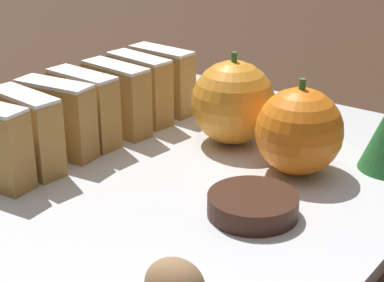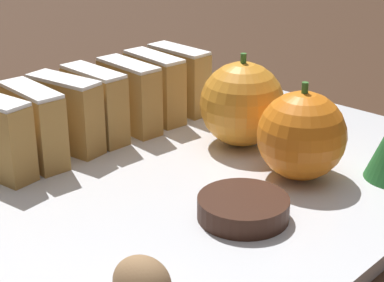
{
  "view_description": "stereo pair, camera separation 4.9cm",
  "coord_description": "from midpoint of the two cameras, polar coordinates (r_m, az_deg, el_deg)",
  "views": [
    {
      "loc": [
        0.27,
        -0.36,
        0.23
      ],
      "look_at": [
        0.0,
        0.0,
        0.04
      ],
      "focal_mm": 60.0,
      "sensor_mm": 36.0,
      "label": 1
    },
    {
      "loc": [
        0.31,
        -0.33,
        0.23
      ],
      "look_at": [
        0.0,
        0.0,
        0.04
      ],
      "focal_mm": 60.0,
      "sensor_mm": 36.0,
      "label": 2
    }
  ],
  "objects": [
    {
      "name": "orange_near",
      "position": [
        0.5,
        6.76,
        0.81
      ],
      "size": [
        0.07,
        0.07,
        0.08
      ],
      "color": "orange",
      "rests_on": "serving_platter"
    },
    {
      "name": "chocolate_cookie",
      "position": [
        0.44,
        2.27,
        -5.79
      ],
      "size": [
        0.06,
        0.06,
        0.02
      ],
      "color": "#381E14",
      "rests_on": "serving_platter"
    },
    {
      "name": "serving_platter",
      "position": [
        0.51,
        -2.78,
        -3.82
      ],
      "size": [
        0.33,
        0.46,
        0.01
      ],
      "color": "silver",
      "rests_on": "ground_plane"
    },
    {
      "name": "stollen_slice_second",
      "position": [
        0.53,
        -17.11,
        0.74
      ],
      "size": [
        0.07,
        0.03,
        0.06
      ],
      "color": "#B28442",
      "rests_on": "serving_platter"
    },
    {
      "name": "stollen_slice_fourth",
      "position": [
        0.57,
        -11.9,
        2.89
      ],
      "size": [
        0.07,
        0.03,
        0.06
      ],
      "color": "#B28442",
      "rests_on": "serving_platter"
    },
    {
      "name": "stollen_slice_sixth",
      "position": [
        0.61,
        -6.99,
        4.6
      ],
      "size": [
        0.07,
        0.03,
        0.06
      ],
      "color": "#B28442",
      "rests_on": "serving_platter"
    },
    {
      "name": "stollen_slice_back",
      "position": [
        0.64,
        -4.92,
        5.38
      ],
      "size": [
        0.07,
        0.03,
        0.06
      ],
      "color": "#B28442",
      "rests_on": "serving_platter"
    },
    {
      "name": "orange_far",
      "position": [
        0.56,
        1.14,
        3.41
      ],
      "size": [
        0.07,
        0.07,
        0.08
      ],
      "color": "orange",
      "rests_on": "serving_platter"
    },
    {
      "name": "stollen_slice_third",
      "position": [
        0.55,
        -14.48,
        1.88
      ],
      "size": [
        0.07,
        0.03,
        0.06
      ],
      "color": "#B28442",
      "rests_on": "serving_platter"
    },
    {
      "name": "ground_plane",
      "position": [
        0.51,
        -2.77,
        -4.43
      ],
      "size": [
        6.0,
        6.0,
        0.0
      ],
      "primitive_type": "plane",
      "color": "#382316"
    },
    {
      "name": "stollen_slice_fifth",
      "position": [
        0.59,
        -9.11,
        3.71
      ],
      "size": [
        0.07,
        0.03,
        0.06
      ],
      "color": "#B28442",
      "rests_on": "serving_platter"
    }
  ]
}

